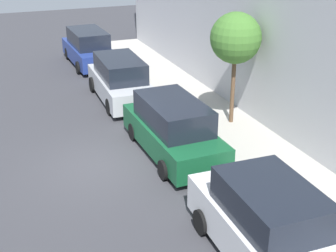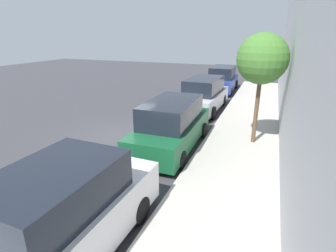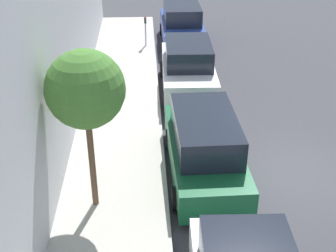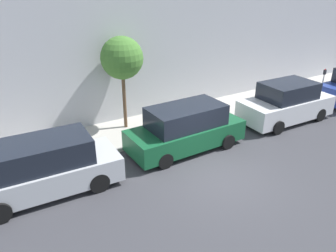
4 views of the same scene
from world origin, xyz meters
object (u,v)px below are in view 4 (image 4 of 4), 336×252
Objects in this scene: parked_suv_second at (286,103)px; parked_minivan_fourth at (44,168)px; parking_meter_near at (324,78)px; street_tree at (122,58)px; parked_minivan_third at (186,129)px.

parked_suv_second is 0.98× the size of parked_minivan_fourth.
parked_minivan_fourth is at bearing 95.83° from parking_meter_near.
street_tree is (3.06, 7.27, 2.46)m from parked_suv_second.
parked_suv_second is at bearing -90.70° from parked_minivan_third.
parked_minivan_third is 5.67m from parked_minivan_fourth.
parked_suv_second is 5.88m from parked_minivan_third.
parked_minivan_fourth is at bearing 91.57° from parked_minivan_third.
parked_suv_second is 8.26m from street_tree.
parked_minivan_fourth is (-0.16, 5.67, -0.00)m from parked_minivan_third.
parked_minivan_fourth is 5.86m from street_tree.
parked_suv_second is 5.32m from parking_meter_near.
parked_suv_second is 0.98× the size of parked_minivan_third.
parked_minivan_third and parked_minivan_fourth have the same top height.
street_tree is (2.99, 1.39, 2.47)m from parked_minivan_third.
parked_suv_second is 1.16× the size of street_tree.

